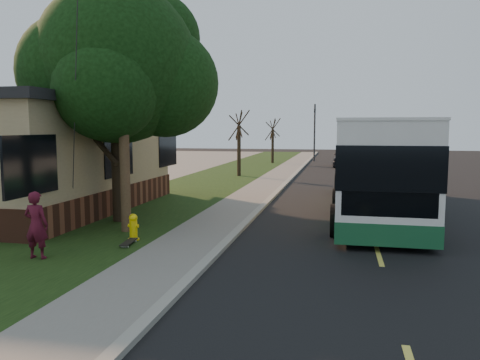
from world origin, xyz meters
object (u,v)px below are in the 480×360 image
Objects in this scene: fire_hydrant at (133,227)px; transit_bus at (373,164)px; utility_pole at (122,78)px; bare_tree_near at (239,144)px; dumpster at (56,193)px; traffic_signal at (315,128)px; distant_car at (346,157)px; skateboarder at (36,225)px; skateboard_main at (129,242)px; bare_tree_far at (273,141)px; leafy_tree at (120,68)px.

fire_hydrant is 9.54m from transit_bus.
bare_tree_near is at bearing 90.66° from utility_pole.
utility_pole is 6.48m from dumpster.
distant_car is at bearing -63.42° from traffic_signal.
skateboarder is 2.42m from skateboard_main.
bare_tree_far is at bearing 90.94° from skateboard_main.
leafy_tree is at bearing -90.06° from skateboarder.
leafy_tree is 6.49m from skateboarder.
skateboard_main is (0.10, -0.52, -0.30)m from fire_hydrant.
bare_tree_far is 0.73× the size of traffic_signal.
utility_pole is at bearing -89.34° from bare_tree_near.
skateboarder is at bearing -102.89° from utility_pole.
fire_hydrant is 0.08× the size of utility_pole.
utility_pole is 33.26m from traffic_signal.
leafy_tree is at bearing -98.47° from traffic_signal.
utility_pole reaches higher than bare_tree_far.
skateboard_main is 0.19× the size of distant_car.
skateboard_main is (1.00, -18.52, -2.02)m from bare_tree_near.
bare_tree_near is (0.67, 15.35, -3.02)m from leafy_tree.
transit_bus is at bearing -134.96° from skateboarder.
traffic_signal is at bearing 97.71° from transit_bus.
bare_tree_near is at bearing 123.92° from transit_bus.
dumpster is (-8.10, -30.11, -2.43)m from traffic_signal.
bare_tree_near reaches higher than distant_car.
fire_hydrant is at bearing -124.51° from skateboarder.
dumpster is at bearing -61.40° from skateboarder.
distant_car is at bearing 78.14° from skateboard_main.
bare_tree_near is 20.27m from skateboarder.
fire_hydrant is at bearing -59.33° from leafy_tree.
traffic_signal is at bearing 84.79° from fire_hydrant.
traffic_signal reaches higher than bare_tree_near.
skateboard_main is at bearing -79.13° from fire_hydrant.
bare_tree_near is (-0.90, 18.00, 1.72)m from fire_hydrant.
skateboard_main is at bearing -40.87° from dumpster.
traffic_signal is (4.00, 16.00, 1.01)m from bare_tree_near.
skateboard_main is 0.48× the size of dumpster.
fire_hydrant is at bearing -97.78° from distant_car.
bare_tree_near is 0.34× the size of transit_bus.
utility_pole is 1.91× the size of distant_car.
bare_tree_far is 26.54m from dumpster.
bare_tree_near is 12.29m from distant_car.
dumpster is (-5.10, 4.41, 0.60)m from skateboard_main.
distant_car is (2.99, -5.98, -2.35)m from traffic_signal.
traffic_signal reaches higher than distant_car.
bare_tree_near reaches higher than skateboard_main.
bare_tree_near is at bearing -120.42° from distant_car.
distant_car is at bearing 65.32° from dumpster.
dumpster is at bearing 139.13° from skateboard_main.
transit_bus is 13.76× the size of skateboard_main.
leafy_tree is 15.66m from bare_tree_near.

